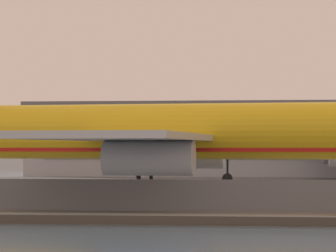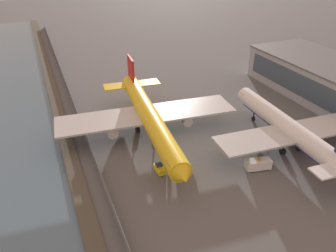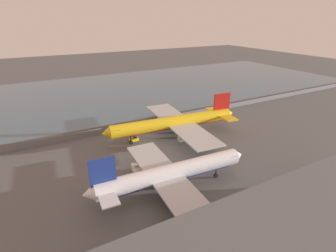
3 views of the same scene
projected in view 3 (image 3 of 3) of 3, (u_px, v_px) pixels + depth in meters
ground_plane at (147, 145)px, 87.89m from camera, size 500.00×500.00×0.00m
waterfront_lagoon at (94, 94)px, 145.43m from camera, size 320.00×98.00×0.01m
shoreline_seawall at (125, 124)px, 104.41m from camera, size 320.00×3.00×0.50m
perimeter_fence at (129, 126)px, 100.43m from camera, size 280.00×0.10×2.22m
cargo_jet_yellow at (176, 123)px, 92.15m from camera, size 50.34×43.73×13.81m
passenger_jet_white at (170, 173)px, 62.73m from camera, size 42.22×35.97×12.98m
baggage_tug at (134, 139)px, 89.79m from camera, size 3.25×1.70×1.80m
ops_van at (137, 170)px, 70.84m from camera, size 3.09×5.51×2.48m
terminal_building at (299, 251)px, 41.61m from camera, size 71.89×22.08×10.58m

